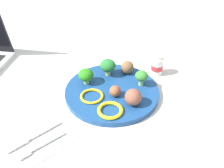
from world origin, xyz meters
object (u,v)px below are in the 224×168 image
meatball_mid_right (133,97)px  meatball_back_right (115,91)px  plate (112,91)px  broccoli_floret_front_right (142,76)px  broccoli_floret_back_right (108,66)px  yogurt_bottle (157,66)px  knife (31,137)px  pepper_ring_far_rim (110,110)px  napkin (38,141)px  meatball_near_rim (127,67)px  broccoli_floret_front_left (86,75)px  fork (38,146)px  pepper_ring_near_rim (92,96)px

meatball_mid_right → meatball_back_right: bearing=-81.7°
meatball_back_right → plate: bearing=-118.6°
meatball_back_right → broccoli_floret_front_right: bearing=167.6°
broccoli_floret_back_right → meatball_mid_right: bearing=70.9°
broccoli_floret_back_right → yogurt_bottle: 0.16m
broccoli_floret_back_right → knife: bearing=8.5°
pepper_ring_far_rim → knife: size_ratio=0.48×
meatball_mid_right → napkin: size_ratio=0.28×
meatball_near_rim → broccoli_floret_front_left: bearing=-22.3°
broccoli_floret_front_left → pepper_ring_far_rim: size_ratio=0.69×
broccoli_floret_back_right → pepper_ring_far_rim: (0.12, 0.13, -0.03)m
broccoli_floret_front_right → pepper_ring_far_rim: size_ratio=0.70×
broccoli_floret_back_right → fork: 0.33m
broccoli_floret_front_left → broccoli_floret_front_right: size_ratio=0.99×
pepper_ring_far_rim → yogurt_bottle: 0.25m
napkin → pepper_ring_near_rim: bearing=-174.7°
fork → napkin: bearing=-117.4°
broccoli_floret_front_left → yogurt_bottle: yogurt_bottle is taller
plate → yogurt_bottle: (-0.18, 0.03, 0.02)m
pepper_ring_far_rim → yogurt_bottle: yogurt_bottle is taller
broccoli_floret_front_right → napkin: size_ratio=0.29×
meatball_near_rim → fork: bearing=7.1°
pepper_ring_far_rim → meatball_back_right: bearing=-147.1°
broccoli_floret_front_left → knife: size_ratio=0.33×
napkin → fork: (0.01, 0.02, 0.00)m
broccoli_floret_front_left → broccoli_floret_back_right: broccoli_floret_back_right is taller
broccoli_floret_back_right → meatball_back_right: (0.06, 0.09, -0.02)m
meatball_near_rim → pepper_ring_far_rim: 0.19m
broccoli_floret_front_left → meatball_near_rim: 0.14m
napkin → yogurt_bottle: bearing=176.1°
broccoli_floret_front_left → yogurt_bottle: (-0.21, 0.11, -0.01)m
meatball_near_rim → fork: (0.36, 0.05, -0.03)m
pepper_ring_near_rim → napkin: (0.19, 0.02, -0.02)m
broccoli_floret_front_left → knife: (0.23, 0.06, -0.04)m
fork → broccoli_floret_front_left: bearing=-157.3°
plate → meatball_near_rim: meatball_near_rim is taller
broccoli_floret_front_left → pepper_ring_near_rim: bearing=61.1°
pepper_ring_far_rim → broccoli_floret_front_left: bearing=-106.0°
pepper_ring_far_rim → knife: 0.21m
broccoli_floret_front_right → fork: bearing=-4.6°
broccoli_floret_front_right → pepper_ring_far_rim: (0.15, 0.02, -0.03)m
meatball_mid_right → pepper_ring_far_rim: (0.07, -0.02, -0.02)m
meatball_back_right → pepper_ring_far_rim: 0.07m
yogurt_bottle → broccoli_floret_front_left: bearing=-28.0°
yogurt_bottle → napkin: bearing=-3.9°
yogurt_bottle → knife: bearing=-6.3°
fork → meatball_mid_right: bearing=165.6°
broccoli_floret_back_right → fork: broccoli_floret_back_right is taller
broccoli_floret_front_left → pepper_ring_far_rim: (0.04, 0.14, -0.02)m
yogurt_bottle → fork: bearing=-1.7°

